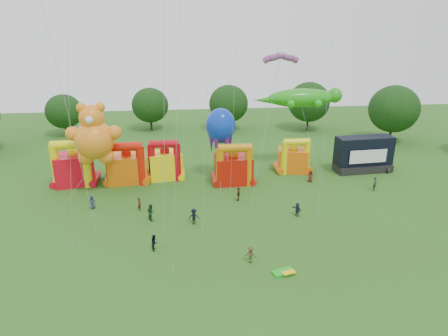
{
  "coord_description": "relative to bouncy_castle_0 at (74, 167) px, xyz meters",
  "views": [
    {
      "loc": [
        -1.84,
        -26.75,
        21.16
      ],
      "look_at": [
        2.99,
        18.0,
        5.1
      ],
      "focal_mm": 32.0,
      "sensor_mm": 36.0,
      "label": 1
    }
  ],
  "objects": [
    {
      "name": "diamond_kites",
      "position": [
        17.53,
        -13.67,
        13.65
      ],
      "size": [
        28.14,
        18.31,
        38.98
      ],
      "color": "red",
      "rests_on": "ground"
    },
    {
      "name": "octopus_kite",
      "position": [
        20.69,
        0.0,
        4.01
      ],
      "size": [
        4.2,
        7.55,
        10.42
      ],
      "color": "#0C33BA",
      "rests_on": "ground"
    },
    {
      "name": "ground",
      "position": [
        17.1,
        -27.86,
        -2.55
      ],
      "size": [
        160.0,
        160.0,
        0.0
      ],
      "primitive_type": "plane",
      "color": "#2D5919",
      "rests_on": "ground"
    },
    {
      "name": "bouncy_castle_0",
      "position": [
        0.0,
        0.0,
        0.0
      ],
      "size": [
        6.09,
        5.3,
        6.72
      ],
      "color": "red",
      "rests_on": "ground"
    },
    {
      "name": "bouncy_castle_3",
      "position": [
        22.29,
        -1.94,
        -0.22
      ],
      "size": [
        5.28,
        4.3,
        6.11
      ],
      "color": "red",
      "rests_on": "ground"
    },
    {
      "name": "spectator_5",
      "position": [
        28.39,
        -13.25,
        -1.73
      ],
      "size": [
        1.11,
        1.58,
        1.64
      ],
      "primitive_type": "imported",
      "rotation": [
        0.0,
        0.0,
        5.17
      ],
      "color": "#242238",
      "rests_on": "ground"
    },
    {
      "name": "parafoil_kites",
      "position": [
        7.67,
        -11.32,
        11.44
      ],
      "size": [
        30.2,
        10.85,
        31.22
      ],
      "color": "red",
      "rests_on": "ground"
    },
    {
      "name": "tree_ring",
      "position": [
        15.9,
        -27.24,
        3.71
      ],
      "size": [
        125.32,
        127.44,
        12.07
      ],
      "color": "#352314",
      "rests_on": "ground"
    },
    {
      "name": "spectator_7",
      "position": [
        41.02,
        -6.89,
        -1.56
      ],
      "size": [
        0.81,
        0.86,
        1.98
      ],
      "primitive_type": "imported",
      "rotation": [
        0.0,
        0.0,
        0.92
      ],
      "color": "#194029",
      "rests_on": "ground"
    },
    {
      "name": "teddy_bear_kite",
      "position": [
        3.45,
        -3.74,
        3.81
      ],
      "size": [
        7.42,
        5.93,
        12.23
      ],
      "color": "orange",
      "rests_on": "ground"
    },
    {
      "name": "spectator_2",
      "position": [
        11.35,
        -12.51,
        -1.56
      ],
      "size": [
        1.13,
        1.21,
        1.97
      ],
      "primitive_type": "imported",
      "rotation": [
        0.0,
        0.0,
        2.11
      ],
      "color": "#173A1E",
      "rests_on": "ground"
    },
    {
      "name": "spectator_8",
      "position": [
        12.12,
        -19.13,
        -1.71
      ],
      "size": [
        0.68,
        0.85,
        1.67
      ],
      "primitive_type": "imported",
      "rotation": [
        0.0,
        0.0,
        1.51
      ],
      "color": "black",
      "rests_on": "ground"
    },
    {
      "name": "stage_trailer",
      "position": [
        42.73,
        0.86,
        0.08
      ],
      "size": [
        8.81,
        3.88,
        5.44
      ],
      "color": "black",
      "rests_on": "ground"
    },
    {
      "name": "folded_kite_bundle",
      "position": [
        23.98,
        -24.52,
        -2.41
      ],
      "size": [
        2.2,
        1.51,
        0.31
      ],
      "color": "green",
      "rests_on": "ground"
    },
    {
      "name": "spectator_9",
      "position": [
        21.28,
        -22.44,
        -1.7
      ],
      "size": [
        1.26,
        1.06,
        1.69
      ],
      "primitive_type": "imported",
      "rotation": [
        0.0,
        0.0,
        2.65
      ],
      "color": "#443B1B",
      "rests_on": "ground"
    },
    {
      "name": "spectator_4",
      "position": [
        22.13,
        -8.19,
        -1.63
      ],
      "size": [
        0.78,
        1.17,
        1.84
      ],
      "primitive_type": "imported",
      "rotation": [
        0.0,
        0.0,
        4.38
      ],
      "color": "#49321D",
      "rests_on": "ground"
    },
    {
      "name": "bouncy_castle_1",
      "position": [
        7.27,
        0.05,
        -0.18
      ],
      "size": [
        5.89,
        4.94,
        6.26
      ],
      "color": "orange",
      "rests_on": "ground"
    },
    {
      "name": "gecko_kite",
      "position": [
        33.81,
        2.61,
        5.46
      ],
      "size": [
        13.74,
        9.56,
        12.41
      ],
      "color": "#229E16",
      "rests_on": "ground"
    },
    {
      "name": "bouncy_castle_4",
      "position": [
        32.0,
        1.76,
        -0.43
      ],
      "size": [
        5.2,
        4.54,
        5.52
      ],
      "color": "orange",
      "rests_on": "ground"
    },
    {
      "name": "spectator_0",
      "position": [
        3.99,
        -8.65,
        -1.69
      ],
      "size": [
        0.85,
        0.56,
        1.7
      ],
      "primitive_type": "imported",
      "rotation": [
        0.0,
        0.0,
        0.03
      ],
      "color": "#292D44",
      "rests_on": "ground"
    },
    {
      "name": "spectator_1",
      "position": [
        9.8,
        -9.73,
        -1.72
      ],
      "size": [
        0.52,
        0.68,
        1.66
      ],
      "primitive_type": "imported",
      "rotation": [
        0.0,
        0.0,
        1.36
      ],
      "color": "#4D1916",
      "rests_on": "ground"
    },
    {
      "name": "bouncy_castle_2",
      "position": [
        12.63,
        0.89,
        -0.22
      ],
      "size": [
        5.13,
        4.36,
        6.08
      ],
      "color": "yellow",
      "rests_on": "ground"
    },
    {
      "name": "spectator_6",
      "position": [
        33.32,
        -2.86,
        -1.68
      ],
      "size": [
        0.98,
        0.79,
        1.73
      ],
      "primitive_type": "imported",
      "rotation": [
        0.0,
        0.0,
        5.95
      ],
      "color": "#521A17",
      "rests_on": "ground"
    },
    {
      "name": "spectator_3",
      "position": [
        16.22,
        -14.04,
        -1.62
      ],
      "size": [
        1.2,
        0.69,
        1.85
      ],
      "primitive_type": "imported",
      "rotation": [
        0.0,
        0.0,
        3.14
      ],
      "color": "black",
      "rests_on": "ground"
    }
  ]
}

